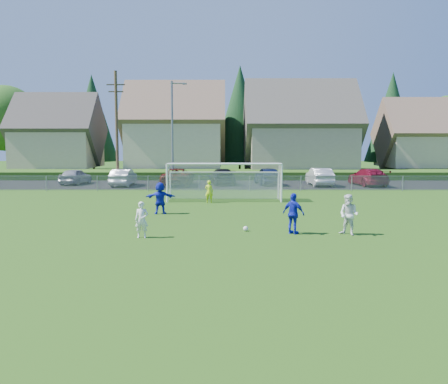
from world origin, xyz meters
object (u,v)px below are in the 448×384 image
at_px(player_blue_b, 160,198).
at_px(car_g, 368,177).
at_px(car_d, 222,176).
at_px(soccer_ball, 246,229).
at_px(player_blue_a, 294,214).
at_px(player_white_a, 142,220).
at_px(car_f, 320,177).
at_px(player_white_b, 349,215).
at_px(car_b, 123,177).
at_px(goalkeeper, 209,192).
at_px(car_c, 177,177).
at_px(car_e, 268,176).
at_px(car_a, 75,176).
at_px(soccer_goal, 224,176).

xyz_separation_m(player_blue_b, car_g, (16.05, 16.42, -0.09)).
bearing_deg(player_blue_b, car_d, -102.87).
height_order(soccer_ball, player_blue_a, player_blue_a).
height_order(player_white_a, car_f, car_f).
distance_m(player_white_b, player_blue_a, 2.26).
bearing_deg(car_b, car_d, -169.05).
height_order(player_white_b, car_d, player_white_b).
bearing_deg(goalkeeper, car_f, -122.87).
relative_size(player_white_a, player_blue_b, 0.86).
distance_m(player_white_a, player_white_b, 8.49).
xyz_separation_m(car_c, car_e, (8.04, 0.74, 0.04)).
height_order(car_b, car_g, car_g).
xyz_separation_m(player_white_a, car_c, (-0.86, 22.80, 0.03)).
relative_size(player_white_b, goalkeeper, 1.19).
bearing_deg(car_f, goalkeeper, 50.44).
height_order(car_c, car_e, car_e).
distance_m(player_blue_b, car_a, 20.38).
height_order(goalkeeper, soccer_goal, soccer_goal).
relative_size(goalkeeper, car_d, 0.29).
bearing_deg(car_e, player_blue_b, 60.55).
distance_m(car_a, car_e, 17.44).
distance_m(car_a, car_g, 26.21).
distance_m(soccer_ball, car_c, 21.99).
bearing_deg(car_c, car_e, -174.41).
bearing_deg(car_c, player_blue_b, 92.90).
xyz_separation_m(soccer_ball, car_g, (11.68, 21.36, 0.65)).
bearing_deg(car_d, player_white_b, 95.07).
height_order(player_blue_a, goalkeeper, player_blue_a).
relative_size(player_blue_a, soccer_goal, 0.23).
bearing_deg(soccer_goal, car_g, 39.65).
xyz_separation_m(car_c, car_d, (3.93, 1.20, -0.05)).
relative_size(player_white_a, car_b, 0.33).
bearing_deg(car_f, player_blue_a, 74.85).
bearing_deg(player_white_b, car_b, 164.31).
bearing_deg(soccer_goal, goalkeeper, -125.41).
xyz_separation_m(car_d, car_e, (4.10, -0.46, 0.09)).
bearing_deg(soccer_ball, car_d, 92.95).
distance_m(car_d, car_e, 4.13).
distance_m(player_white_b, car_a, 30.01).
bearing_deg(car_g, player_white_a, 49.49).
height_order(car_d, car_e, car_e).
bearing_deg(goalkeeper, car_b, -50.12).
bearing_deg(car_b, player_blue_b, 109.41).
bearing_deg(car_e, soccer_goal, 64.50).
distance_m(player_white_a, car_c, 22.82).
height_order(car_b, car_c, car_c).
distance_m(soccer_ball, player_blue_b, 6.63).
xyz_separation_m(car_a, car_d, (13.33, -0.03, -0.01)).
height_order(player_blue_b, car_d, player_blue_b).
distance_m(soccer_ball, car_g, 24.35).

